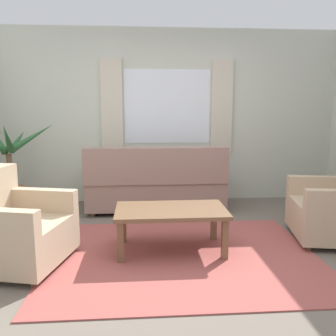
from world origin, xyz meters
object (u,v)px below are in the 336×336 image
Objects in this scene: couch at (156,185)px; armchair_left at (12,228)px; potted_plant at (12,182)px; coffee_table at (171,214)px.

couch reaches higher than armchair_left.
couch is 1.97m from potted_plant.
potted_plant is (-2.06, 1.50, 0.05)m from coffee_table.
armchair_left is at bearing 51.11° from couch.
coffee_table is (1.47, 0.23, 0.03)m from armchair_left.
armchair_left is 0.92× the size of coffee_table.
couch is at bearing 93.55° from coffee_table.
potted_plant is at bearing 32.53° from armchair_left.
coffee_table is 2.55m from potted_plant.
couch is 1.88× the size of armchair_left.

